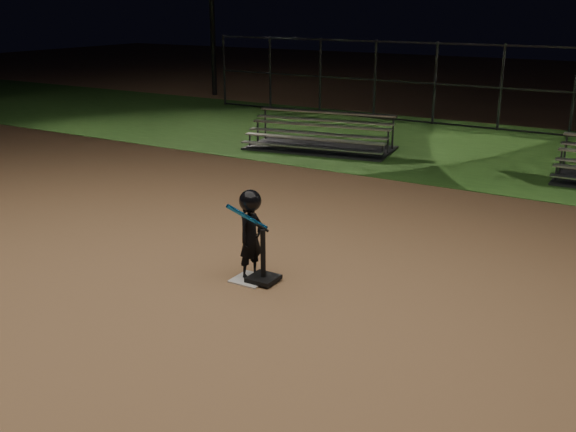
# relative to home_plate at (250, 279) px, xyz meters

# --- Properties ---
(ground) EXTENTS (80.00, 80.00, 0.00)m
(ground) POSITION_rel_home_plate_xyz_m (0.00, 0.00, -0.01)
(ground) COLOR #996C45
(ground) RESTS_ON ground
(grass_strip) EXTENTS (60.00, 8.00, 0.01)m
(grass_strip) POSITION_rel_home_plate_xyz_m (0.00, 10.00, -0.01)
(grass_strip) COLOR #264E19
(grass_strip) RESTS_ON ground
(home_plate) EXTENTS (0.45, 0.45, 0.02)m
(home_plate) POSITION_rel_home_plate_xyz_m (0.00, 0.00, 0.00)
(home_plate) COLOR beige
(home_plate) RESTS_ON ground
(batting_tee) EXTENTS (0.38, 0.38, 0.73)m
(batting_tee) POSITION_rel_home_plate_xyz_m (0.19, 0.04, 0.14)
(batting_tee) COLOR black
(batting_tee) RESTS_ON home_plate
(child_batter) EXTENTS (0.44, 0.63, 1.25)m
(child_batter) POSITION_rel_home_plate_xyz_m (-0.05, 0.11, 0.65)
(child_batter) COLOR black
(child_batter) RESTS_ON ground
(bleacher_left) EXTENTS (3.93, 2.37, 0.91)m
(bleacher_left) POSITION_rel_home_plate_xyz_m (-3.23, 7.92, 0.18)
(bleacher_left) COLOR #B0B1B5
(bleacher_left) RESTS_ON ground
(backstop_fence) EXTENTS (20.08, 0.08, 2.50)m
(backstop_fence) POSITION_rel_home_plate_xyz_m (0.00, 13.00, 1.24)
(backstop_fence) COLOR #38383D
(backstop_fence) RESTS_ON ground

